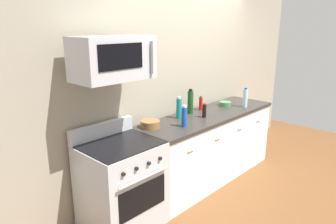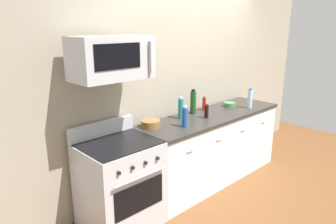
{
  "view_description": "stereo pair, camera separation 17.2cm",
  "coord_description": "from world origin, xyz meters",
  "px_view_note": "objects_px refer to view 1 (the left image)",
  "views": [
    {
      "loc": [
        -3.23,
        -2.31,
        2.05
      ],
      "look_at": [
        -0.85,
        -0.05,
        1.12
      ],
      "focal_mm": 33.23,
      "sensor_mm": 36.0,
      "label": 1
    },
    {
      "loc": [
        -3.11,
        -2.43,
        2.05
      ],
      "look_at": [
        -0.85,
        -0.05,
        1.12
      ],
      "focal_mm": 33.23,
      "sensor_mm": 36.0,
      "label": 2
    }
  ],
  "objects_px": {
    "range_oven": "(122,185)",
    "bowl_wooden_salad": "(150,124)",
    "bottle_soy_sauce_dark": "(204,111)",
    "bottle_hot_sauce_red": "(201,103)",
    "bottle_sparkling_teal": "(179,108)",
    "bottle_wine_green": "(190,102)",
    "bottle_water_clear": "(245,98)",
    "bowl_green_glaze": "(225,104)",
    "bottle_soda_blue": "(184,117)",
    "microwave": "(113,58)"
  },
  "relations": [
    {
      "from": "range_oven",
      "to": "bowl_green_glaze",
      "type": "height_order",
      "value": "range_oven"
    },
    {
      "from": "bottle_sparkling_teal",
      "to": "bottle_wine_green",
      "type": "xyz_separation_m",
      "value": [
        0.27,
        0.04,
        0.02
      ]
    },
    {
      "from": "bottle_sparkling_teal",
      "to": "bottle_water_clear",
      "type": "relative_size",
      "value": 0.99
    },
    {
      "from": "bottle_soda_blue",
      "to": "bottle_sparkling_teal",
      "type": "bearing_deg",
      "value": 52.1
    },
    {
      "from": "bottle_water_clear",
      "to": "bowl_green_glaze",
      "type": "relative_size",
      "value": 1.66
    },
    {
      "from": "microwave",
      "to": "bottle_soy_sauce_dark",
      "type": "distance_m",
      "value": 1.5
    },
    {
      "from": "bottle_sparkling_teal",
      "to": "bottle_hot_sauce_red",
      "type": "distance_m",
      "value": 0.51
    },
    {
      "from": "bottle_water_clear",
      "to": "bottle_hot_sauce_red",
      "type": "height_order",
      "value": "bottle_water_clear"
    },
    {
      "from": "range_oven",
      "to": "bottle_soda_blue",
      "type": "distance_m",
      "value": 1.02
    },
    {
      "from": "bottle_wine_green",
      "to": "microwave",
      "type": "bearing_deg",
      "value": -173.63
    },
    {
      "from": "bottle_wine_green",
      "to": "bowl_wooden_salad",
      "type": "xyz_separation_m",
      "value": [
        -0.77,
        -0.05,
        -0.11
      ]
    },
    {
      "from": "bottle_sparkling_teal",
      "to": "bottle_water_clear",
      "type": "xyz_separation_m",
      "value": [
        1.06,
        -0.31,
        0.0
      ]
    },
    {
      "from": "bottle_sparkling_teal",
      "to": "bottle_hot_sauce_red",
      "type": "height_order",
      "value": "bottle_sparkling_teal"
    },
    {
      "from": "microwave",
      "to": "bottle_soy_sauce_dark",
      "type": "xyz_separation_m",
      "value": [
        1.3,
        -0.1,
        -0.74
      ]
    },
    {
      "from": "bottle_sparkling_teal",
      "to": "bottle_hot_sauce_red",
      "type": "bearing_deg",
      "value": 5.69
    },
    {
      "from": "bottle_hot_sauce_red",
      "to": "bottle_water_clear",
      "type": "bearing_deg",
      "value": -32.95
    },
    {
      "from": "bottle_hot_sauce_red",
      "to": "bowl_green_glaze",
      "type": "height_order",
      "value": "bottle_hot_sauce_red"
    },
    {
      "from": "range_oven",
      "to": "bowl_wooden_salad",
      "type": "distance_m",
      "value": 0.75
    },
    {
      "from": "bottle_sparkling_teal",
      "to": "bowl_wooden_salad",
      "type": "height_order",
      "value": "bottle_sparkling_teal"
    },
    {
      "from": "bottle_wine_green",
      "to": "bottle_soda_blue",
      "type": "bearing_deg",
      "value": -147.35
    },
    {
      "from": "bottle_sparkling_teal",
      "to": "bottle_soy_sauce_dark",
      "type": "bearing_deg",
      "value": -39.24
    },
    {
      "from": "range_oven",
      "to": "microwave",
      "type": "height_order",
      "value": "microwave"
    },
    {
      "from": "bottle_sparkling_teal",
      "to": "bowl_wooden_salad",
      "type": "distance_m",
      "value": 0.5
    },
    {
      "from": "microwave",
      "to": "bottle_sparkling_teal",
      "type": "distance_m",
      "value": 1.26
    },
    {
      "from": "microwave",
      "to": "bowl_wooden_salad",
      "type": "xyz_separation_m",
      "value": [
        0.55,
        0.1,
        -0.79
      ]
    },
    {
      "from": "range_oven",
      "to": "bottle_sparkling_teal",
      "type": "height_order",
      "value": "bottle_sparkling_teal"
    },
    {
      "from": "bottle_soda_blue",
      "to": "bowl_green_glaze",
      "type": "xyz_separation_m",
      "value": [
        1.13,
        0.19,
        -0.09
      ]
    },
    {
      "from": "microwave",
      "to": "bottle_soda_blue",
      "type": "xyz_separation_m",
      "value": [
        0.84,
        -0.16,
        -0.71
      ]
    },
    {
      "from": "bottle_sparkling_teal",
      "to": "bottle_soda_blue",
      "type": "xyz_separation_m",
      "value": [
        -0.21,
        -0.26,
        -0.01
      ]
    },
    {
      "from": "bottle_soy_sauce_dark",
      "to": "bowl_wooden_salad",
      "type": "xyz_separation_m",
      "value": [
        -0.75,
        0.2,
        -0.04
      ]
    },
    {
      "from": "range_oven",
      "to": "bowl_wooden_salad",
      "type": "relative_size",
      "value": 4.82
    },
    {
      "from": "bottle_soy_sauce_dark",
      "to": "bottle_hot_sauce_red",
      "type": "relative_size",
      "value": 0.93
    },
    {
      "from": "bottle_water_clear",
      "to": "bottle_soy_sauce_dark",
      "type": "height_order",
      "value": "bottle_water_clear"
    },
    {
      "from": "bottle_soy_sauce_dark",
      "to": "bowl_wooden_salad",
      "type": "bearing_deg",
      "value": 165.07
    },
    {
      "from": "range_oven",
      "to": "bottle_wine_green",
      "type": "relative_size",
      "value": 3.29
    },
    {
      "from": "bottle_sparkling_teal",
      "to": "bottle_soy_sauce_dark",
      "type": "distance_m",
      "value": 0.33
    },
    {
      "from": "bottle_sparkling_teal",
      "to": "bowl_wooden_salad",
      "type": "bearing_deg",
      "value": -179.37
    },
    {
      "from": "bottle_water_clear",
      "to": "bottle_soda_blue",
      "type": "bearing_deg",
      "value": 177.93
    },
    {
      "from": "microwave",
      "to": "bowl_green_glaze",
      "type": "distance_m",
      "value": 2.12
    },
    {
      "from": "range_oven",
      "to": "bottle_soda_blue",
      "type": "xyz_separation_m",
      "value": [
        0.84,
        -0.12,
        0.57
      ]
    },
    {
      "from": "bottle_hot_sauce_red",
      "to": "bottle_wine_green",
      "type": "distance_m",
      "value": 0.24
    },
    {
      "from": "bottle_soy_sauce_dark",
      "to": "bowl_wooden_salad",
      "type": "relative_size",
      "value": 0.81
    },
    {
      "from": "bottle_water_clear",
      "to": "bowl_wooden_salad",
      "type": "distance_m",
      "value": 1.59
    },
    {
      "from": "bottle_hot_sauce_red",
      "to": "range_oven",
      "type": "bearing_deg",
      "value": -172.68
    },
    {
      "from": "range_oven",
      "to": "bottle_wine_green",
      "type": "xyz_separation_m",
      "value": [
        1.32,
        0.19,
        0.61
      ]
    },
    {
      "from": "range_oven",
      "to": "bottle_water_clear",
      "type": "relative_size",
      "value": 3.84
    },
    {
      "from": "bottle_sparkling_teal",
      "to": "bottle_wine_green",
      "type": "relative_size",
      "value": 0.85
    },
    {
      "from": "bottle_soy_sauce_dark",
      "to": "bowl_green_glaze",
      "type": "height_order",
      "value": "bottle_soy_sauce_dark"
    },
    {
      "from": "bottle_wine_green",
      "to": "bowl_green_glaze",
      "type": "height_order",
      "value": "bottle_wine_green"
    },
    {
      "from": "bottle_water_clear",
      "to": "bottle_wine_green",
      "type": "height_order",
      "value": "bottle_wine_green"
    }
  ]
}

